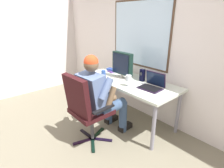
{
  "coord_description": "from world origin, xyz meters",
  "views": [
    {
      "loc": [
        1.61,
        -0.36,
        1.68
      ],
      "look_at": [
        -0.22,
        1.22,
        0.76
      ],
      "focal_mm": 28.68,
      "sensor_mm": 36.0,
      "label": 1
    }
  ],
  "objects_px": {
    "person_seated": "(100,95)",
    "office_chair": "(85,106)",
    "wine_glass": "(129,79)",
    "desk_speaker": "(142,75)",
    "laptop": "(152,84)",
    "coffee_mug": "(103,73)",
    "desk": "(129,84)",
    "book_stack": "(112,70)",
    "crt_monitor": "(122,65)"
  },
  "relations": [
    {
      "from": "desk_speaker",
      "to": "crt_monitor",
      "type": "bearing_deg",
      "value": -155.51
    },
    {
      "from": "office_chair",
      "to": "person_seated",
      "type": "bearing_deg",
      "value": 92.66
    },
    {
      "from": "office_chair",
      "to": "person_seated",
      "type": "distance_m",
      "value": 0.28
    },
    {
      "from": "office_chair",
      "to": "desk_speaker",
      "type": "bearing_deg",
      "value": 84.21
    },
    {
      "from": "crt_monitor",
      "to": "laptop",
      "type": "relative_size",
      "value": 1.3
    },
    {
      "from": "crt_monitor",
      "to": "desk_speaker",
      "type": "distance_m",
      "value": 0.37
    },
    {
      "from": "laptop",
      "to": "office_chair",
      "type": "bearing_deg",
      "value": -113.87
    },
    {
      "from": "crt_monitor",
      "to": "person_seated",
      "type": "bearing_deg",
      "value": -72.09
    },
    {
      "from": "wine_glass",
      "to": "book_stack",
      "type": "distance_m",
      "value": 0.77
    },
    {
      "from": "desk_speaker",
      "to": "book_stack",
      "type": "height_order",
      "value": "desk_speaker"
    },
    {
      "from": "office_chair",
      "to": "book_stack",
      "type": "distance_m",
      "value": 1.15
    },
    {
      "from": "desk",
      "to": "coffee_mug",
      "type": "bearing_deg",
      "value": -157.14
    },
    {
      "from": "person_seated",
      "to": "laptop",
      "type": "relative_size",
      "value": 3.79
    },
    {
      "from": "desk",
      "to": "wine_glass",
      "type": "xyz_separation_m",
      "value": [
        0.17,
        -0.19,
        0.18
      ]
    },
    {
      "from": "wine_glass",
      "to": "coffee_mug",
      "type": "relative_size",
      "value": 1.61
    },
    {
      "from": "crt_monitor",
      "to": "desk_speaker",
      "type": "height_order",
      "value": "crt_monitor"
    },
    {
      "from": "crt_monitor",
      "to": "book_stack",
      "type": "height_order",
      "value": "crt_monitor"
    },
    {
      "from": "book_stack",
      "to": "laptop",
      "type": "bearing_deg",
      "value": -4.94
    },
    {
      "from": "laptop",
      "to": "desk",
      "type": "bearing_deg",
      "value": -177.9
    },
    {
      "from": "desk",
      "to": "office_chair",
      "type": "relative_size",
      "value": 1.6
    },
    {
      "from": "crt_monitor",
      "to": "wine_glass",
      "type": "height_order",
      "value": "crt_monitor"
    },
    {
      "from": "office_chair",
      "to": "book_stack",
      "type": "xyz_separation_m",
      "value": [
        -0.59,
        0.98,
        0.17
      ]
    },
    {
      "from": "crt_monitor",
      "to": "book_stack",
      "type": "xyz_separation_m",
      "value": [
        -0.38,
        0.11,
        -0.2
      ]
    },
    {
      "from": "desk",
      "to": "wine_glass",
      "type": "relative_size",
      "value": 9.73
    },
    {
      "from": "office_chair",
      "to": "laptop",
      "type": "bearing_deg",
      "value": 66.13
    },
    {
      "from": "desk",
      "to": "laptop",
      "type": "height_order",
      "value": "laptop"
    },
    {
      "from": "office_chair",
      "to": "desk",
      "type": "bearing_deg",
      "value": 93.33
    },
    {
      "from": "desk",
      "to": "laptop",
      "type": "xyz_separation_m",
      "value": [
        0.45,
        0.02,
        0.13
      ]
    },
    {
      "from": "person_seated",
      "to": "wine_glass",
      "type": "distance_m",
      "value": 0.48
    },
    {
      "from": "desk_speaker",
      "to": "coffee_mug",
      "type": "distance_m",
      "value": 0.67
    },
    {
      "from": "office_chair",
      "to": "coffee_mug",
      "type": "xyz_separation_m",
      "value": [
        -0.48,
        0.69,
        0.19
      ]
    },
    {
      "from": "desk_speaker",
      "to": "laptop",
      "type": "bearing_deg",
      "value": -22.55
    },
    {
      "from": "book_stack",
      "to": "wine_glass",
      "type": "bearing_deg",
      "value": -22.44
    },
    {
      "from": "desk",
      "to": "book_stack",
      "type": "height_order",
      "value": "book_stack"
    },
    {
      "from": "office_chair",
      "to": "book_stack",
      "type": "bearing_deg",
      "value": 121.02
    },
    {
      "from": "crt_monitor",
      "to": "book_stack",
      "type": "distance_m",
      "value": 0.44
    },
    {
      "from": "wine_glass",
      "to": "desk_speaker",
      "type": "xyz_separation_m",
      "value": [
        -0.02,
        0.33,
        -0.02
      ]
    },
    {
      "from": "person_seated",
      "to": "book_stack",
      "type": "bearing_deg",
      "value": 128.96
    },
    {
      "from": "crt_monitor",
      "to": "laptop",
      "type": "height_order",
      "value": "crt_monitor"
    },
    {
      "from": "office_chair",
      "to": "desk_speaker",
      "type": "xyz_separation_m",
      "value": [
        0.1,
        1.01,
        0.23
      ]
    },
    {
      "from": "wine_glass",
      "to": "person_seated",
      "type": "bearing_deg",
      "value": -107.59
    },
    {
      "from": "person_seated",
      "to": "desk_speaker",
      "type": "bearing_deg",
      "value": 81.24
    },
    {
      "from": "wine_glass",
      "to": "coffee_mug",
      "type": "distance_m",
      "value": 0.6
    },
    {
      "from": "coffee_mug",
      "to": "wine_glass",
      "type": "bearing_deg",
      "value": -0.94
    },
    {
      "from": "laptop",
      "to": "coffee_mug",
      "type": "xyz_separation_m",
      "value": [
        -0.88,
        -0.2,
        -0.01
      ]
    },
    {
      "from": "laptop",
      "to": "desk_speaker",
      "type": "xyz_separation_m",
      "value": [
        -0.29,
        0.12,
        0.04
      ]
    },
    {
      "from": "person_seated",
      "to": "office_chair",
      "type": "bearing_deg",
      "value": -87.34
    },
    {
      "from": "person_seated",
      "to": "book_stack",
      "type": "relative_size",
      "value": 6.79
    },
    {
      "from": "person_seated",
      "to": "desk_speaker",
      "type": "relative_size",
      "value": 6.55
    },
    {
      "from": "office_chair",
      "to": "wine_glass",
      "type": "bearing_deg",
      "value": 80.03
    }
  ]
}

